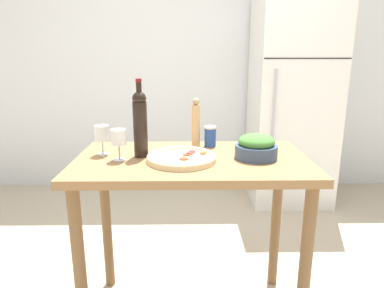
% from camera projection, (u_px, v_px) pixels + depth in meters
% --- Properties ---
extents(wall_back, '(6.40, 0.06, 2.60)m').
position_uv_depth(wall_back, '(189.00, 63.00, 3.45)').
color(wall_back, silver).
rests_on(wall_back, ground_plane).
extents(refrigerator, '(0.72, 0.69, 1.87)m').
position_uv_depth(refrigerator, '(292.00, 104.00, 3.19)').
color(refrigerator, white).
rests_on(refrigerator, ground_plane).
extents(prep_counter, '(1.13, 0.63, 0.90)m').
position_uv_depth(prep_counter, '(192.00, 185.00, 1.70)').
color(prep_counter, olive).
rests_on(prep_counter, ground_plane).
extents(wine_bottle, '(0.07, 0.07, 0.38)m').
position_uv_depth(wine_bottle, '(140.00, 122.00, 1.64)').
color(wine_bottle, black).
rests_on(wine_bottle, prep_counter).
extents(wine_glass_near, '(0.07, 0.07, 0.15)m').
position_uv_depth(wine_glass_near, '(119.00, 139.00, 1.60)').
color(wine_glass_near, silver).
rests_on(wine_glass_near, prep_counter).
extents(wine_glass_far, '(0.07, 0.07, 0.15)m').
position_uv_depth(wine_glass_far, '(102.00, 134.00, 1.68)').
color(wine_glass_far, silver).
rests_on(wine_glass_far, prep_counter).
extents(pepper_mill, '(0.04, 0.04, 0.26)m').
position_uv_depth(pepper_mill, '(196.00, 124.00, 1.82)').
color(pepper_mill, tan).
rests_on(pepper_mill, prep_counter).
extents(salad_bowl, '(0.20, 0.20, 0.12)m').
position_uv_depth(salad_bowl, '(256.00, 147.00, 1.64)').
color(salad_bowl, '#384C6B').
rests_on(salad_bowl, prep_counter).
extents(homemade_pizza, '(0.33, 0.33, 0.03)m').
position_uv_depth(homemade_pizza, '(182.00, 158.00, 1.61)').
color(homemade_pizza, beige).
rests_on(homemade_pizza, prep_counter).
extents(salt_canister, '(0.06, 0.06, 0.11)m').
position_uv_depth(salt_canister, '(210.00, 136.00, 1.85)').
color(salt_canister, '#284CA3').
rests_on(salt_canister, prep_counter).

